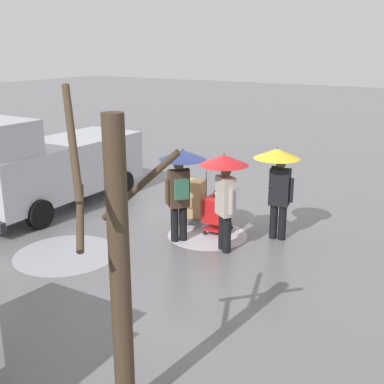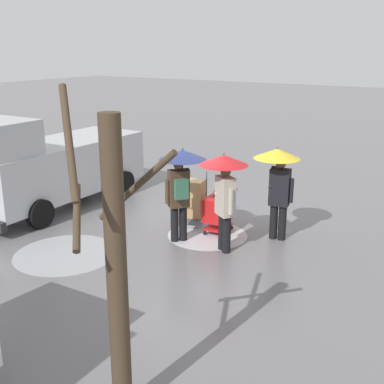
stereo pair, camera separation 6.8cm
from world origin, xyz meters
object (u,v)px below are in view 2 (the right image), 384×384
object	(u,v)px
bare_tree_near	(115,267)
shopping_cart_vendor	(218,210)
cargo_van_parked_right	(51,165)
hand_dolly_boxes	(194,200)
pedestrian_pink_side	(181,174)
pedestrian_black_side	(224,180)
pedestrian_white_side	(278,173)

from	to	relation	value
bare_tree_near	shopping_cart_vendor	bearing A→B (deg)	-71.58
shopping_cart_vendor	bare_tree_near	distance (m)	6.29
cargo_van_parked_right	shopping_cart_vendor	distance (m)	4.92
hand_dolly_boxes	bare_tree_near	world-z (taller)	bare_tree_near
cargo_van_parked_right	pedestrian_pink_side	bearing A→B (deg)	177.70
shopping_cart_vendor	pedestrian_black_side	size ratio (longest dim) A/B	0.49
shopping_cart_vendor	cargo_van_parked_right	bearing A→B (deg)	8.53
hand_dolly_boxes	pedestrian_black_side	bearing A→B (deg)	144.25
cargo_van_parked_right	pedestrian_black_side	size ratio (longest dim) A/B	2.50
pedestrian_pink_side	pedestrian_white_side	world-z (taller)	same
pedestrian_black_side	pedestrian_pink_side	bearing A→B (deg)	2.60
pedestrian_pink_side	cargo_van_parked_right	bearing A→B (deg)	-2.30
cargo_van_parked_right	pedestrian_pink_side	size ratio (longest dim) A/B	2.50
pedestrian_black_side	bare_tree_near	distance (m)	5.17
hand_dolly_boxes	pedestrian_white_side	size ratio (longest dim) A/B	0.61
pedestrian_pink_side	hand_dolly_boxes	bearing A→B (deg)	-74.01
pedestrian_black_side	shopping_cart_vendor	bearing A→B (deg)	-54.74
cargo_van_parked_right	pedestrian_white_side	xyz separation A→B (m)	(-6.13, -1.09, 0.39)
shopping_cart_vendor	pedestrian_pink_side	bearing A→B (deg)	62.88
shopping_cart_vendor	pedestrian_black_side	distance (m)	1.46
pedestrian_black_side	pedestrian_white_side	distance (m)	1.41
pedestrian_white_side	shopping_cart_vendor	bearing A→B (deg)	15.70
pedestrian_black_side	bare_tree_near	world-z (taller)	bare_tree_near
shopping_cart_vendor	bare_tree_near	xyz separation A→B (m)	(-1.94, 5.83, 1.36)
shopping_cart_vendor	pedestrian_pink_side	distance (m)	1.42
shopping_cart_vendor	pedestrian_pink_side	size ratio (longest dim) A/B	0.49
cargo_van_parked_right	pedestrian_black_side	distance (m)	5.44
bare_tree_near	hand_dolly_boxes	bearing A→B (deg)	-65.65
hand_dolly_boxes	pedestrian_pink_side	size ratio (longest dim) A/B	0.61
hand_dolly_boxes	bare_tree_near	xyz separation A→B (m)	(-2.69, 5.95, 1.28)
cargo_van_parked_right	pedestrian_white_side	world-z (taller)	cargo_van_parked_right
cargo_van_parked_right	shopping_cart_vendor	bearing A→B (deg)	-171.47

